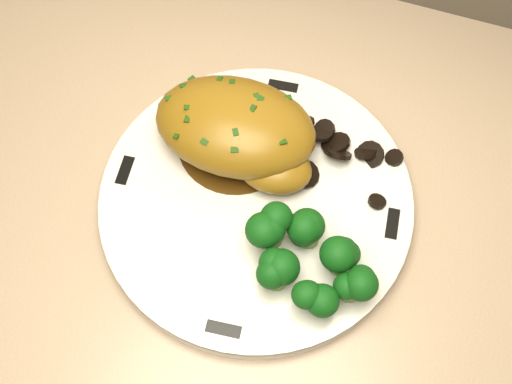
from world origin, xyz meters
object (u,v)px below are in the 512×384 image
(broccoli_florets, at_px, (312,261))
(counter, at_px, (49,274))
(plate, at_px, (256,201))
(chicken_breast, at_px, (240,131))

(broccoli_florets, bearing_deg, counter, 176.64)
(plate, height_order, broccoli_florets, broccoli_florets)
(plate, distance_m, chicken_breast, 0.06)
(counter, distance_m, chicken_breast, 0.58)
(counter, height_order, plate, counter)
(counter, height_order, broccoli_florets, counter)
(counter, xyz_separation_m, plate, (0.34, 0.03, 0.45))
(plate, xyz_separation_m, broccoli_florets, (0.06, -0.05, 0.03))
(plate, bearing_deg, counter, -175.59)
(plate, relative_size, broccoli_florets, 2.79)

